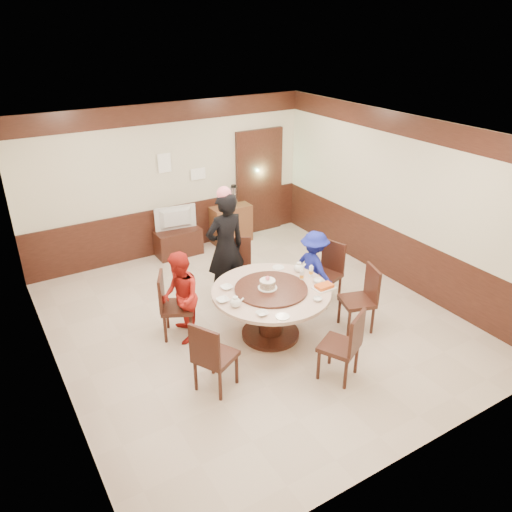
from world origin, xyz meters
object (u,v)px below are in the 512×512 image
shrimp_platter (324,287)px  thermos (234,196)px  person_standing (226,248)px  television (177,219)px  person_blue (314,268)px  side_cabinet (231,224)px  person_red (180,298)px  banquet_table (271,303)px  birthday_cake (268,284)px  tv_stand (178,242)px

shrimp_platter → thermos: size_ratio=0.79×
person_standing → television: 1.97m
person_blue → side_cabinet: (0.03, 2.77, -0.23)m
person_red → side_cabinet: size_ratio=1.65×
person_blue → thermos: person_blue is taller
person_red → thermos: (2.29, 2.62, 0.28)m
banquet_table → person_red: bearing=151.8°
person_standing → television: size_ratio=2.31×
television → birthday_cake: bearing=97.0°
side_cabinet → tv_stand: bearing=-178.5°
tv_stand → side_cabinet: 1.17m
shrimp_platter → television: 3.60m
television → side_cabinet: bearing=-171.5°
tv_stand → thermos: thermos is taller
person_blue → tv_stand: 2.98m
person_blue → tv_stand: (-1.13, 2.74, -0.35)m
banquet_table → person_standing: (-0.05, 1.22, 0.37)m
tv_stand → thermos: bearing=1.4°
person_red → thermos: bearing=154.4°
banquet_table → television: (-0.05, 3.18, 0.19)m
tv_stand → side_cabinet: size_ratio=1.06×
birthday_cake → television: birthday_cake is taller
thermos → person_standing: bearing=-122.0°
thermos → shrimp_platter: bearing=-98.7°
person_blue → birthday_cake: bearing=105.6°
person_red → person_blue: 2.19m
side_cabinet → banquet_table: bearing=-109.1°
person_standing → side_cabinet: bearing=-122.7°
person_blue → thermos: size_ratio=3.18×
shrimp_platter → tv_stand: (-0.69, 3.54, -0.53)m
banquet_table → television: size_ratio=2.10×
television → thermos: 1.26m
person_blue → birthday_cake: 1.23m
person_standing → birthday_cake: size_ratio=6.82×
birthday_cake → shrimp_platter: bearing=-28.6°
side_cabinet → thermos: 0.57m
person_standing → person_blue: (1.14, -0.77, -0.30)m
banquet_table → tv_stand: size_ratio=1.94×
person_standing → person_red: person_standing is taller
side_cabinet → thermos: (0.08, 0.00, 0.56)m
person_red → side_cabinet: person_red is taller
television → shrimp_platter: bearing=108.1°
shrimp_platter → birthday_cake: bearing=151.4°
tv_stand → thermos: size_ratio=2.24×
person_standing → television: (0.00, 1.96, -0.18)m
person_blue → thermos: 2.79m
banquet_table → shrimp_platter: shrimp_platter is taller
person_red → person_blue: (2.18, -0.14, -0.06)m
birthday_cake → side_cabinet: (1.16, 3.19, -0.47)m
birthday_cake → thermos: bearing=68.9°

